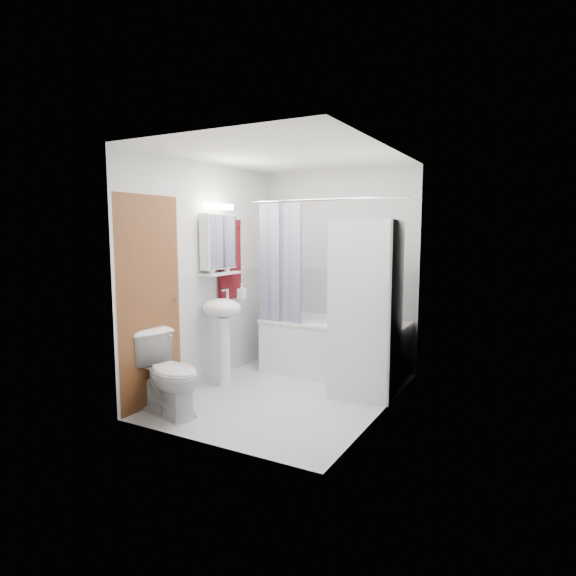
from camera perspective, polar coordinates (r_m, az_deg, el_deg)
The scene contains 20 objects.
floor at distance 5.04m, azimuth -0.15°, elevation -12.52°, with size 2.60×2.60×0.00m, color silver.
room_walls at distance 4.76m, azimuth -0.16°, elevation 4.62°, with size 2.60×2.60×2.60m.
wainscot at distance 5.13m, azimuth 1.43°, elevation -5.22°, with size 1.98×2.58×2.58m.
door at distance 4.90m, azimuth -13.09°, elevation -1.21°, with size 0.05×2.00×2.00m.
bathtub at distance 5.68m, azimuth 5.57°, elevation -6.68°, with size 1.64×0.78×0.63m.
tub_spout at distance 5.81m, azimuth 8.73°, elevation -0.42°, with size 0.04×0.04×0.12m, color silver.
curtain_rod at distance 5.24m, azimuth 4.34°, elevation 10.42°, with size 0.02×0.02×1.82m, color silver.
shower_curtain at distance 5.48m, azimuth -0.85°, elevation 2.43°, with size 0.55×0.02×1.45m.
sink at distance 5.20m, azimuth -7.79°, elevation -3.95°, with size 0.44×0.37×1.04m.
medicine_cabinet at distance 5.33m, azimuth -8.22°, elevation 5.63°, with size 0.13×0.50×0.71m.
shelf at distance 5.34m, azimuth -8.03°, elevation 1.71°, with size 0.18×0.54×0.03m, color silver.
shower_caddy at distance 5.76m, azimuth 9.20°, elevation 1.56°, with size 0.22×0.06×0.02m, color silver.
towel at distance 5.56m, azimuth -6.92°, elevation 3.52°, with size 0.07×0.38×0.92m.
washer_dryer at distance 4.95m, azimuth 9.22°, elevation -2.37°, with size 0.69×0.68×1.77m.
toilet at distance 4.59m, azimuth -13.99°, elevation -9.85°, with size 0.42×0.75×0.74m, color white.
soap_pump at distance 5.39m, azimuth -5.49°, elevation -0.89°, with size 0.08×0.17×0.08m, color gray.
shelf_bottle at distance 5.22m, azimuth -9.02°, elevation 2.10°, with size 0.07×0.18×0.07m, color gray.
shelf_cup at distance 5.44m, azimuth -7.28°, elevation 2.48°, with size 0.10×0.09×0.10m, color gray.
shampoo_a at distance 5.76m, azimuth 8.88°, elevation 2.33°, with size 0.13×0.17×0.13m, color gray.
shampoo_b at distance 5.73m, azimuth 10.00°, elevation 2.02°, with size 0.08×0.21×0.08m, color #252B94.
Camera 1 is at (2.29, -4.17, 1.67)m, focal length 30.00 mm.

